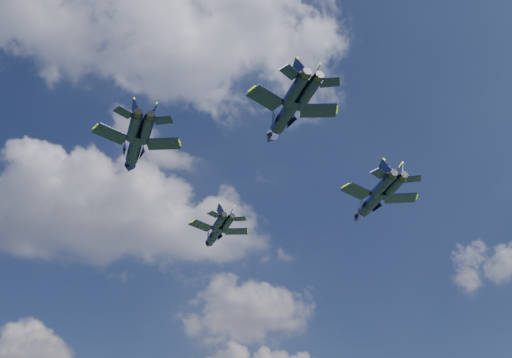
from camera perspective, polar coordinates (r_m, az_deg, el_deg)
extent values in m
cylinder|color=black|center=(108.04, -4.03, -5.40)|extent=(3.30, 8.54, 1.67)
cone|color=black|center=(112.71, -4.83, -6.56)|extent=(2.03, 2.68, 1.58)
ellipsoid|color=brown|center=(110.92, -4.48, -5.83)|extent=(1.42, 2.79, 0.76)
cube|color=black|center=(105.68, -5.48, -4.67)|extent=(4.90, 4.38, 0.17)
cube|color=black|center=(107.32, -2.03, -5.26)|extent=(4.65, 3.16, 0.17)
cube|color=black|center=(101.68, -4.23, -3.55)|extent=(2.61, 2.50, 0.13)
cube|color=black|center=(102.92, -1.64, -4.01)|extent=(2.54, 1.97, 0.13)
cube|color=black|center=(103.27, -3.58, -3.24)|extent=(1.21, 2.55, 2.80)
cube|color=black|center=(103.79, -2.50, -3.43)|extent=(1.34, 2.78, 2.80)
cylinder|color=black|center=(89.72, -12.00, 3.16)|extent=(3.62, 9.96, 1.95)
cone|color=black|center=(94.95, -12.56, 1.05)|extent=(2.31, 3.10, 1.85)
ellipsoid|color=brown|center=(93.01, -12.28, 2.24)|extent=(1.59, 3.24, 0.89)
cube|color=black|center=(87.80, -14.30, 4.39)|extent=(5.73, 5.04, 0.20)
cube|color=black|center=(88.28, -9.29, 3.49)|extent=(5.47, 3.80, 0.20)
cube|color=black|center=(83.22, -13.10, 6.52)|extent=(3.06, 2.89, 0.15)
cube|color=black|center=(83.58, -9.27, 5.82)|extent=(2.98, 2.35, 0.15)
cube|color=black|center=(84.90, -11.96, 6.77)|extent=(1.34, 3.01, 3.27)
cube|color=black|center=(85.05, -10.37, 6.48)|extent=(1.54, 3.24, 3.27)
cylinder|color=black|center=(100.05, 11.59, -2.19)|extent=(3.38, 10.37, 2.04)
cone|color=black|center=(105.09, 10.01, -3.92)|extent=(2.30, 3.17, 1.92)
ellipsoid|color=brown|center=(103.20, 10.64, -2.89)|extent=(1.53, 3.36, 0.93)
cube|color=black|center=(96.63, 10.03, -1.21)|extent=(5.98, 5.13, 0.20)
cube|color=black|center=(100.21, 14.24, -1.87)|extent=(5.77, 4.14, 0.20)
cube|color=black|center=(92.65, 12.22, 0.54)|extent=(3.20, 2.96, 0.16)
cube|color=black|center=(95.36, 15.36, -0.01)|extent=(3.14, 2.54, 0.16)
cube|color=black|center=(94.89, 12.77, 0.90)|extent=(1.27, 3.17, 3.41)
cube|color=black|center=(96.02, 14.09, 0.67)|extent=(1.55, 3.36, 3.41)
cylinder|color=black|center=(76.10, 3.05, 6.54)|extent=(3.64, 9.42, 1.85)
cone|color=black|center=(80.43, 1.40, 4.04)|extent=(2.24, 2.96, 1.74)
ellipsoid|color=brown|center=(78.88, 2.08, 5.41)|extent=(1.57, 3.08, 0.84)
cube|color=black|center=(73.54, 0.99, 8.12)|extent=(5.41, 4.83, 0.18)
cube|color=black|center=(75.93, 6.24, 6.81)|extent=(5.13, 3.49, 0.18)
cube|color=black|center=(70.11, 3.42, 10.63)|extent=(2.88, 2.75, 0.14)
cube|color=black|center=(71.93, 7.38, 9.55)|extent=(2.80, 2.18, 0.14)
cube|color=black|center=(72.11, 4.26, 10.74)|extent=(1.34, 2.81, 3.09)
cube|color=black|center=(72.87, 5.91, 10.29)|extent=(1.48, 3.06, 3.09)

